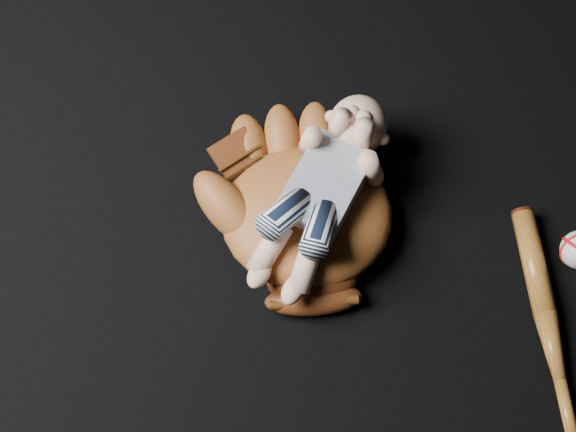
% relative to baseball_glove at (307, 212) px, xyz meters
% --- Properties ---
extents(baseball_glove, '(0.49, 0.52, 0.13)m').
position_rel_baseball_glove_xyz_m(baseball_glove, '(0.00, 0.00, 0.00)').
color(baseball_glove, brown).
rests_on(baseball_glove, ground).
extents(newborn_baby, '(0.23, 0.40, 0.15)m').
position_rel_baseball_glove_xyz_m(newborn_baby, '(0.02, 0.00, 0.06)').
color(newborn_baby, '#D6A58A').
rests_on(newborn_baby, baseball_glove).
extents(baseball_bat, '(0.19, 0.41, 0.04)m').
position_rel_baseball_glove_xyz_m(baseball_bat, '(0.44, -0.06, -0.05)').
color(baseball_bat, '#93581C').
rests_on(baseball_bat, ground).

